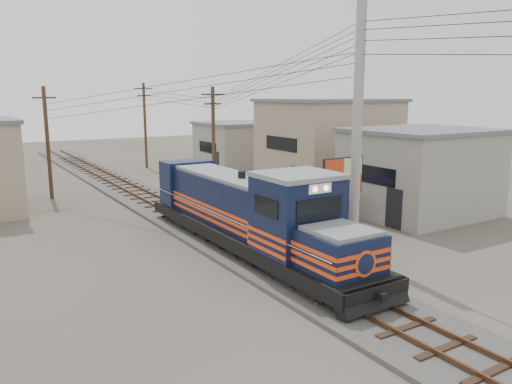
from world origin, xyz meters
TOP-DOWN VIEW (x-y plane):
  - ground at (0.00, 0.00)m, footprint 120.00×120.00m
  - ballast at (0.00, 10.00)m, footprint 3.60×70.00m
  - track at (0.00, 10.00)m, footprint 1.15×70.00m
  - locomotive at (0.00, 1.99)m, footprint 2.72×14.77m
  - utility_pole_main at (3.50, -0.50)m, footprint 0.40×0.40m
  - wooden_pole_mid at (4.50, 14.00)m, footprint 1.60×0.24m
  - wooden_pole_far at (4.80, 28.00)m, footprint 1.60×0.24m
  - wooden_pole_left at (-5.00, 18.00)m, footprint 1.60×0.24m
  - power_lines at (-0.14, 8.49)m, footprint 9.65×19.00m
  - shophouse_front at (11.50, 3.00)m, footprint 7.35×6.30m
  - shophouse_mid at (12.50, 12.00)m, footprint 8.40×7.35m
  - shophouse_back at (11.00, 22.00)m, footprint 6.30×6.30m
  - billboard at (5.25, 2.20)m, footprint 2.36×0.16m
  - market_umbrella at (5.98, 4.62)m, footprint 2.64×2.64m
  - vendor at (7.37, 3.89)m, footprint 0.68×0.60m
  - plant_nursery at (4.23, 3.92)m, footprint 3.25×2.98m

SIDE VIEW (x-z plane):
  - ground at x=0.00m, z-range 0.00..0.00m
  - ballast at x=0.00m, z-range 0.00..0.16m
  - track at x=0.00m, z-range 0.20..0.32m
  - plant_nursery at x=4.23m, z-range -0.09..0.96m
  - vendor at x=7.37m, z-range 0.00..1.56m
  - locomotive at x=0.00m, z-range -0.21..3.45m
  - market_umbrella at x=5.98m, z-range 0.84..3.07m
  - shophouse_back at x=11.00m, z-range 0.01..4.21m
  - shophouse_front at x=11.50m, z-range 0.01..4.71m
  - billboard at x=5.25m, z-range 0.87..4.51m
  - shophouse_mid at x=12.50m, z-range 0.01..6.21m
  - wooden_pole_mid at x=4.50m, z-range 0.18..7.18m
  - wooden_pole_left at x=-5.00m, z-range 0.18..7.18m
  - wooden_pole_far at x=4.80m, z-range 0.18..7.68m
  - utility_pole_main at x=3.50m, z-range 0.00..10.00m
  - power_lines at x=-0.14m, z-range 5.91..9.21m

